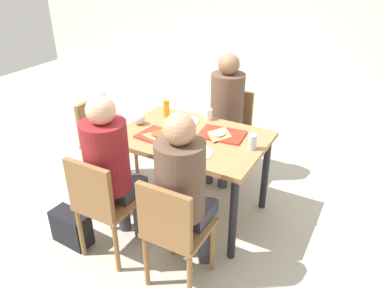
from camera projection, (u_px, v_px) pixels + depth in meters
The scene contains 22 objects.
ground_plane at pixel (192, 211), 3.41m from camera, with size 10.00×10.00×0.02m, color #B2AD9E.
back_wall at pixel (302, 5), 5.23m from camera, with size 10.00×0.10×2.80m, color silver.
main_table at pixel (192, 146), 3.10m from camera, with size 1.20×0.83×0.76m.
chair_near_left at pixel (102, 201), 2.67m from camera, with size 0.40×0.40×0.87m.
chair_near_right at pixel (173, 228), 2.42m from camera, with size 0.40×0.40×0.87m.
chair_far_side at pixel (230, 126), 3.79m from camera, with size 0.40×0.40×0.87m.
chair_left_end at pixel (102, 137), 3.58m from camera, with size 0.40×0.40×0.87m.
person_in_red at pixel (111, 163), 2.67m from camera, with size 0.32×0.42×1.28m.
person_in_brown_jacket at pixel (183, 186), 2.41m from camera, with size 0.32×0.42×1.28m.
person_far_side at pixel (225, 108), 3.56m from camera, with size 0.32×0.42×1.28m.
tray_red_near at pixel (161, 136), 3.03m from camera, with size 0.36×0.26×0.02m, color red.
tray_red_far at pixel (222, 134), 3.06m from camera, with size 0.36×0.26×0.02m, color red.
paper_plate_center at pixel (187, 121), 3.31m from camera, with size 0.22×0.22×0.01m, color white.
paper_plate_near_edge at pixel (198, 153), 2.80m from camera, with size 0.22×0.22×0.01m, color white.
pizza_slice_a at pixel (161, 134), 3.02m from camera, with size 0.28×0.24×0.02m.
pizza_slice_b at pixel (219, 133), 3.04m from camera, with size 0.17×0.23×0.02m.
plastic_cup_a at pixel (208, 114), 3.32m from camera, with size 0.07×0.07×0.10m, color white.
plastic_cup_b at pixel (172, 150), 2.74m from camera, with size 0.07×0.07×0.10m, color white.
soda_can at pixel (252, 142), 2.82m from camera, with size 0.07×0.07×0.12m, color #B7BCC6.
condiment_bottle at pixel (166, 109), 3.36m from camera, with size 0.06×0.06×0.16m, color orange.
foil_bundle at pixel (139, 119), 3.23m from camera, with size 0.10×0.10×0.10m, color silver.
handbag at pixel (71, 228), 2.98m from camera, with size 0.32×0.16×0.28m, color black.
Camera 1 is at (1.32, -2.39, 2.12)m, focal length 35.03 mm.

